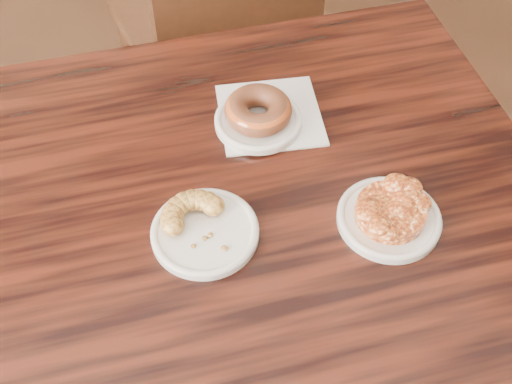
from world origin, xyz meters
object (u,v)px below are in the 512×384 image
apple_fritter (391,210)px  cruller_fragment (204,224)px  cafe_table (273,317)px  chair_far (211,28)px  glazed_donut (258,110)px

apple_fritter → cruller_fragment: apple_fritter is taller
cafe_table → chair_far: bearing=86.0°
apple_fritter → cafe_table: bearing=135.7°
cafe_table → chair_far: size_ratio=0.98×
cafe_table → apple_fritter: (0.12, -0.12, 0.40)m
apple_fritter → glazed_donut: bearing=101.9°
glazed_donut → chair_far: bearing=68.6°
glazed_donut → cruller_fragment: size_ratio=1.00×
chair_far → cruller_fragment: (-0.44, -0.79, 0.33)m
chair_far → glazed_donut: bearing=73.4°
chair_far → apple_fritter: chair_far is taller
cafe_table → glazed_donut: glazed_donut is taller
cruller_fragment → cafe_table: bearing=-2.7°
chair_far → glazed_donut: 0.77m
cruller_fragment → glazed_donut: bearing=38.8°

